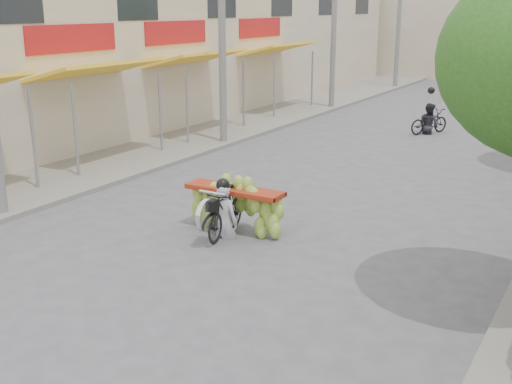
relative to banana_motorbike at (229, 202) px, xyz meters
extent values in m
plane|color=#58585E|center=(0.47, -4.60, -0.69)|extent=(120.00, 120.00, 0.00)
cube|color=gray|center=(-6.53, 10.40, -0.63)|extent=(4.00, 60.00, 0.12)
cube|color=beige|center=(-11.53, 9.40, 2.31)|extent=(8.00, 40.00, 6.00)
cylinder|color=slate|center=(-5.83, 0.20, 0.59)|extent=(0.08, 0.08, 2.55)
cube|color=yellow|center=(-6.65, 3.40, 2.06)|extent=(1.77, 4.00, 0.53)
cylinder|color=slate|center=(-5.83, 1.60, 0.59)|extent=(0.08, 0.08, 2.55)
cylinder|color=slate|center=(-5.83, 5.20, 0.59)|extent=(0.08, 0.08, 2.55)
cube|color=#AF171C|center=(-7.53, 3.40, 2.91)|extent=(0.10, 3.50, 0.80)
cube|color=yellow|center=(-6.65, 8.40, 2.06)|extent=(1.77, 4.00, 0.53)
cylinder|color=slate|center=(-5.83, 6.60, 0.59)|extent=(0.08, 0.08, 2.55)
cylinder|color=slate|center=(-5.83, 10.20, 0.59)|extent=(0.08, 0.08, 2.55)
cube|color=#AF171C|center=(-7.53, 8.40, 2.91)|extent=(0.10, 3.50, 0.80)
cube|color=yellow|center=(-6.65, 14.40, 2.06)|extent=(1.77, 4.00, 0.53)
cylinder|color=slate|center=(-5.83, 12.60, 0.59)|extent=(0.08, 0.08, 2.55)
cylinder|color=slate|center=(-5.83, 16.20, 0.59)|extent=(0.08, 0.08, 2.55)
cube|color=#AF171C|center=(-7.53, 14.40, 2.91)|extent=(0.10, 3.50, 0.80)
cube|color=#1E2328|center=(-7.55, 1.40, 3.91)|extent=(0.08, 2.00, 1.10)
cube|color=#1E2328|center=(-7.55, 6.40, 3.91)|extent=(0.08, 2.00, 1.10)
cube|color=#1E2328|center=(-7.55, 11.40, 3.91)|extent=(0.08, 2.00, 1.10)
cube|color=#1E2328|center=(-7.55, 16.40, 3.91)|extent=(0.08, 2.00, 1.10)
cube|color=#1E2328|center=(-7.55, 21.40, 3.91)|extent=(0.08, 2.00, 1.10)
cube|color=#1E2328|center=(-7.55, 26.40, 3.91)|extent=(0.08, 2.00, 1.10)
cylinder|color=slate|center=(-4.93, 7.40, 3.31)|extent=(0.24, 0.24, 8.00)
cylinder|color=slate|center=(-4.93, 16.40, 3.31)|extent=(0.24, 0.24, 8.00)
cylinder|color=slate|center=(-4.93, 25.40, 3.31)|extent=(0.24, 0.24, 8.00)
imported|color=black|center=(0.00, -0.13, -0.18)|extent=(0.75, 1.77, 1.01)
cylinder|color=silver|center=(0.00, -0.78, -0.07)|extent=(0.10, 0.66, 0.66)
cube|color=black|center=(0.00, -0.68, 0.11)|extent=(0.28, 0.22, 0.22)
cylinder|color=silver|center=(0.00, -0.58, 0.33)|extent=(0.60, 0.05, 0.05)
cube|color=maroon|center=(0.00, 0.22, 0.19)|extent=(2.13, 0.55, 0.10)
imported|color=silver|center=(0.00, -0.18, 0.43)|extent=(0.59, 0.44, 1.64)
sphere|color=black|center=(0.00, -0.21, 1.22)|extent=(0.28, 0.28, 0.28)
imported|color=black|center=(0.53, 12.76, -0.23)|extent=(1.32, 1.70, 0.91)
imported|color=#292931|center=(0.53, 12.76, 0.44)|extent=(0.93, 0.81, 1.65)
sphere|color=black|center=(0.53, 12.76, 0.89)|extent=(0.26, 0.26, 0.26)
imported|color=black|center=(-0.31, 22.71, -0.20)|extent=(1.05, 1.84, 0.97)
imported|color=#292931|center=(-0.31, 22.71, 0.44)|extent=(1.07, 0.77, 1.65)
sphere|color=black|center=(-0.31, 22.71, 0.89)|extent=(0.26, 0.26, 0.26)
camera|label=1|loc=(6.73, -10.47, 3.82)|focal=45.00mm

